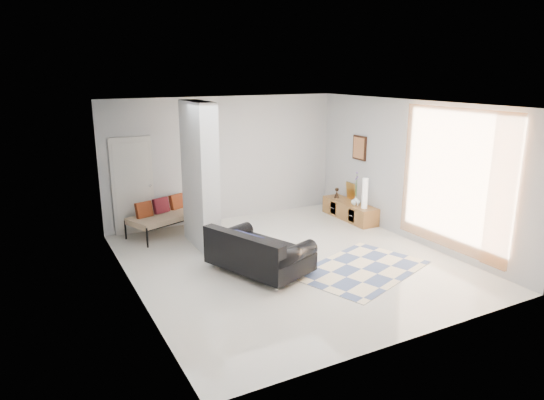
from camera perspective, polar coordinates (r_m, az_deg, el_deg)
floor at (r=8.84m, az=2.21°, el=-7.22°), size 6.00×6.00×0.00m
ceiling at (r=8.20m, az=2.40°, el=11.21°), size 6.00×6.00×0.00m
wall_back at (r=11.05m, az=-5.55°, el=4.80°), size 6.00×0.00×6.00m
wall_front at (r=6.11m, az=16.61°, el=-4.14°), size 6.00×0.00×6.00m
wall_left at (r=7.46m, az=-16.30°, el=-0.69°), size 0.00×6.00×6.00m
wall_right at (r=10.05m, az=16.02°, el=3.27°), size 0.00×6.00×6.00m
partition_column at (r=9.38m, az=-8.49°, el=2.89°), size 0.35×1.20×2.80m
hallway_door at (r=10.49m, az=-16.07°, el=1.61°), size 0.85×0.06×2.04m
curtain at (r=9.21m, az=20.59°, el=2.18°), size 0.00×2.55×2.55m
wall_art at (r=11.19m, az=10.26°, el=6.05°), size 0.04×0.45×0.55m
media_console at (r=11.38m, az=9.13°, el=-1.20°), size 0.45×1.59×0.80m
loveseat at (r=8.25m, az=-1.80°, el=-6.26°), size 1.56×1.97×0.76m
daybed at (r=10.47m, az=-11.87°, el=-1.58°), size 1.99×1.39×0.77m
area_rug at (r=8.62m, az=10.48°, el=-8.01°), size 2.63×2.18×0.01m
cylinder_lamp at (r=10.82m, az=10.87°, el=0.78°), size 0.12×0.12×0.67m
bronze_figurine at (r=11.63m, az=7.63°, el=0.83°), size 0.13×0.13×0.25m
vase at (r=11.07m, az=9.82°, el=-0.09°), size 0.21×0.21×0.21m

